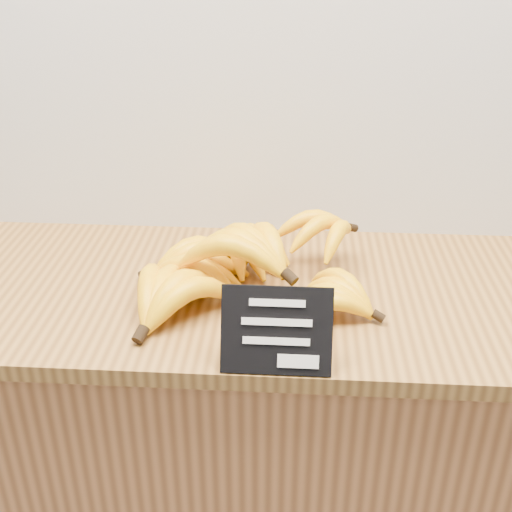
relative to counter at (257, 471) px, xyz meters
name	(u,v)px	position (x,y,z in m)	size (l,w,h in m)	color
counter	(257,471)	(0.00, 0.00, 0.00)	(1.30, 0.50, 0.90)	#AD6C37
counter_top	(258,293)	(0.00, 0.00, 0.47)	(1.42, 0.54, 0.03)	olive
chalkboard_sign	(277,331)	(0.04, -0.24, 0.54)	(0.17, 0.01, 0.14)	black
banana_pile	(235,263)	(-0.04, -0.01, 0.53)	(0.51, 0.39, 0.13)	yellow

